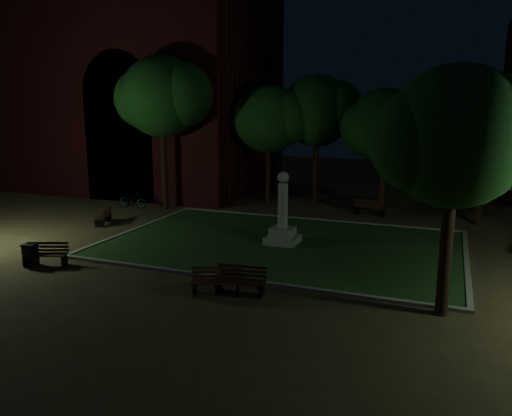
# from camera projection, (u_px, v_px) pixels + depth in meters

# --- Properties ---
(ground) EXTENTS (80.00, 80.00, 0.00)m
(ground) POSITION_uv_depth(u_px,v_px,m) (267.00, 257.00, 20.40)
(ground) COLOR #443721
(lawn) EXTENTS (15.00, 10.00, 0.08)m
(lawn) POSITION_uv_depth(u_px,v_px,m) (282.00, 244.00, 22.22)
(lawn) COLOR #203F18
(lawn) RESTS_ON ground
(lawn_kerb) EXTENTS (15.40, 10.40, 0.12)m
(lawn_kerb) POSITION_uv_depth(u_px,v_px,m) (282.00, 243.00, 22.21)
(lawn_kerb) COLOR slate
(lawn_kerb) RESTS_ON ground
(monument) EXTENTS (1.40, 1.40, 3.20)m
(monument) POSITION_uv_depth(u_px,v_px,m) (283.00, 224.00, 22.03)
(monument) COLOR gray
(monument) RESTS_ON lawn
(building_main) EXTENTS (20.00, 12.00, 15.00)m
(building_main) POSITION_uv_depth(u_px,v_px,m) (131.00, 88.00, 37.14)
(building_main) COLOR #421011
(building_main) RESTS_ON ground
(tree_north_wl) EXTENTS (5.10, 4.17, 7.33)m
(tree_north_wl) POSITION_uv_depth(u_px,v_px,m) (270.00, 119.00, 30.57)
(tree_north_wl) COLOR black
(tree_north_wl) RESTS_ON ground
(tree_north_er) EXTENTS (5.05, 4.12, 7.04)m
(tree_north_er) POSITION_uv_depth(u_px,v_px,m) (387.00, 126.00, 27.02)
(tree_north_er) COLOR black
(tree_north_er) RESTS_ON ground
(tree_ne) EXTENTS (4.92, 4.02, 6.54)m
(tree_ne) POSITION_uv_depth(u_px,v_px,m) (487.00, 137.00, 24.94)
(tree_ne) COLOR black
(tree_ne) RESTS_ON ground
(tree_se) EXTENTS (4.91, 4.01, 7.23)m
(tree_se) POSITION_uv_depth(u_px,v_px,m) (458.00, 137.00, 13.69)
(tree_se) COLOR black
(tree_se) RESTS_ON ground
(tree_nw) EXTENTS (5.71, 4.66, 8.92)m
(tree_nw) POSITION_uv_depth(u_px,v_px,m) (163.00, 97.00, 28.58)
(tree_nw) COLOR black
(tree_nw) RESTS_ON ground
(tree_far_north) EXTENTS (5.47, 4.46, 7.99)m
(tree_far_north) POSITION_uv_depth(u_px,v_px,m) (318.00, 111.00, 30.87)
(tree_far_north) COLOR black
(tree_far_north) RESTS_ON ground
(lamppost_nw) EXTENTS (1.18, 0.28, 4.04)m
(lamppost_nw) POSITION_uv_depth(u_px,v_px,m) (154.00, 153.00, 34.72)
(lamppost_nw) COLOR black
(lamppost_nw) RESTS_ON ground
(bench_near_left) EXTENTS (1.70, 1.10, 0.88)m
(bench_near_left) POSITION_uv_depth(u_px,v_px,m) (216.00, 282.00, 16.28)
(bench_near_left) COLOR black
(bench_near_left) RESTS_ON ground
(bench_near_right) EXTENTS (1.74, 0.80, 0.92)m
(bench_near_right) POSITION_uv_depth(u_px,v_px,m) (240.00, 281.00, 16.33)
(bench_near_right) COLOR black
(bench_near_right) RESTS_ON ground
(bench_west_near) EXTENTS (1.71, 1.12, 0.89)m
(bench_west_near) POSITION_uv_depth(u_px,v_px,m) (46.00, 255.00, 19.23)
(bench_west_near) COLOR black
(bench_west_near) RESTS_ON ground
(bench_left_side) EXTENTS (1.02, 1.55, 0.80)m
(bench_left_side) POSITION_uv_depth(u_px,v_px,m) (104.00, 217.00, 25.89)
(bench_left_side) COLOR black
(bench_left_side) RESTS_ON ground
(bench_far_side) EXTENTS (1.73, 0.79, 0.92)m
(bench_far_side) POSITION_uv_depth(u_px,v_px,m) (370.00, 208.00, 28.04)
(bench_far_side) COLOR black
(bench_far_side) RESTS_ON ground
(trash_bin) EXTENTS (0.57, 0.57, 0.84)m
(trash_bin) POSITION_uv_depth(u_px,v_px,m) (30.00, 255.00, 19.25)
(trash_bin) COLOR black
(trash_bin) RESTS_ON ground
(bicycle) EXTENTS (1.90, 0.70, 0.99)m
(bicycle) POSITION_uv_depth(u_px,v_px,m) (133.00, 200.00, 30.20)
(bicycle) COLOR black
(bicycle) RESTS_ON ground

